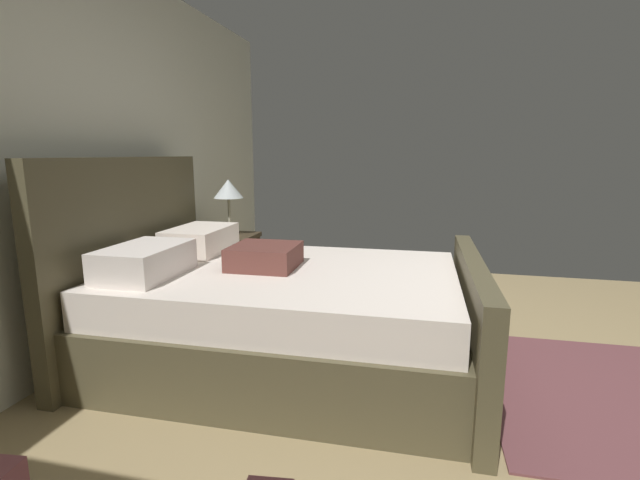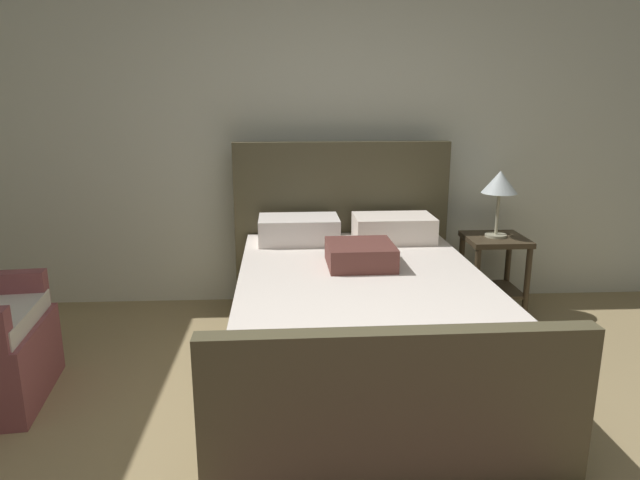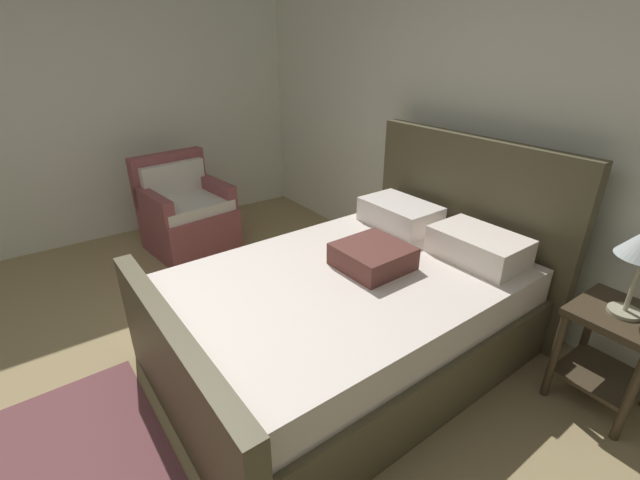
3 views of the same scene
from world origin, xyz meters
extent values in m
cube|color=white|center=(0.00, 2.73, 1.30)|extent=(5.68, 0.12, 2.60)
cube|color=brown|center=(0.15, 1.38, 0.20)|extent=(1.54, 2.10, 0.40)
cube|color=brown|center=(0.13, 2.47, 0.65)|extent=(1.63, 0.12, 1.30)
cube|color=brown|center=(0.16, 0.29, 0.37)|extent=(1.63, 0.12, 0.73)
cube|color=white|center=(0.15, 1.38, 0.51)|extent=(1.45, 2.04, 0.22)
cube|color=white|center=(-0.20, 2.13, 0.71)|extent=(0.57, 0.37, 0.18)
cube|color=white|center=(0.47, 2.14, 0.71)|extent=(0.57, 0.37, 0.18)
cube|color=brown|center=(0.16, 1.54, 0.69)|extent=(0.41, 0.41, 0.14)
cube|color=#413423|center=(1.28, 2.29, 0.58)|extent=(0.44, 0.44, 0.04)
cube|color=#413423|center=(1.28, 2.29, 0.18)|extent=(0.40, 0.40, 0.02)
cylinder|color=#413423|center=(1.09, 2.10, 0.28)|extent=(0.04, 0.04, 0.56)
cylinder|color=#413423|center=(1.47, 2.10, 0.28)|extent=(0.04, 0.04, 0.56)
cylinder|color=#413423|center=(1.09, 2.48, 0.28)|extent=(0.04, 0.04, 0.56)
cylinder|color=#413423|center=(1.47, 2.48, 0.28)|extent=(0.04, 0.04, 0.56)
cylinder|color=#B7B293|center=(1.28, 2.29, 0.61)|extent=(0.16, 0.16, 0.02)
cylinder|color=#B7B293|center=(1.28, 2.29, 0.78)|extent=(0.02, 0.02, 0.31)
cone|color=silver|center=(1.28, 2.29, 1.01)|extent=(0.26, 0.26, 0.16)
camera|label=1|loc=(-2.43, 0.56, 1.32)|focal=25.39mm
camera|label=2|loc=(-0.27, -1.75, 1.63)|focal=31.75mm
camera|label=3|loc=(1.87, -0.09, 1.91)|focal=24.29mm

